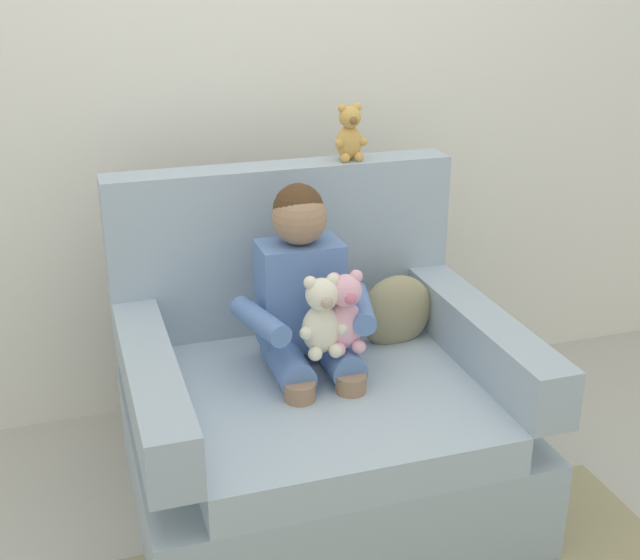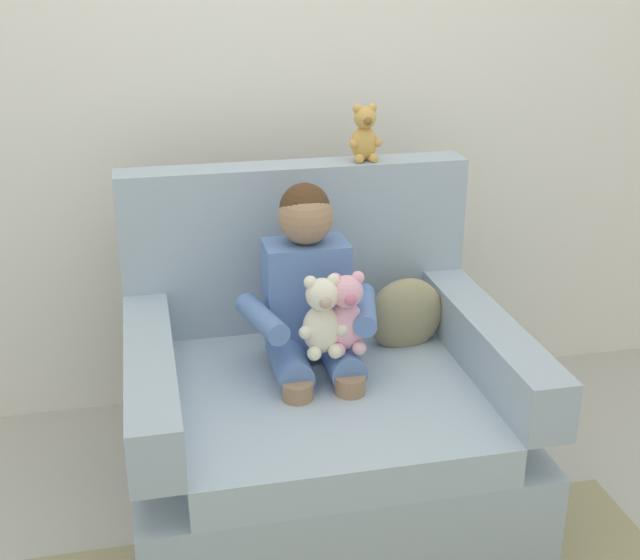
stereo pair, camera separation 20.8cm
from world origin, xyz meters
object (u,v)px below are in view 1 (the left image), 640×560
Objects in this scene: seated_child at (306,306)px; plush_pink at (345,314)px; throw_pillow at (396,312)px; plush_honey_on_backrest at (350,134)px; armchair at (316,409)px; plush_cream at (322,318)px.

plush_pink is at bearing -64.35° from seated_child.
plush_honey_on_backrest is at bearing 110.60° from throw_pillow.
armchair is at bearing -120.32° from plush_honey_on_backrest.
seated_child is (-0.02, 0.04, 0.35)m from armchair.
seated_child is at bearing 114.61° from plush_pink.
throw_pillow is at bearing -67.35° from plush_honey_on_backrest.
plush_cream is at bearing -94.34° from seated_child.
plush_cream is 0.08m from plush_pink.
plush_honey_on_backrest is at bearing 60.45° from plush_pink.
armchair is at bearing -156.87° from throw_pillow.
plush_pink is at bearing 13.48° from plush_cream.
plush_cream is 0.43m from throw_pillow.
plush_honey_on_backrest is (0.24, 0.38, 0.80)m from armchair.
plush_pink is (0.08, -0.13, 0.01)m from seated_child.
seated_child is 4.30× the size of plush_honey_on_backrest.
plush_cream is at bearing -115.91° from plush_honey_on_backrest.
seated_child is at bearing 114.92° from armchair.
armchair is 0.38m from plush_pink.
throw_pillow is at bearing 43.48° from plush_cream.
plush_honey_on_backrest is (0.26, 0.34, 0.45)m from seated_child.
throw_pillow is (0.33, 0.14, 0.24)m from armchair.
plush_honey_on_backrest reaches higher than plush_pink.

